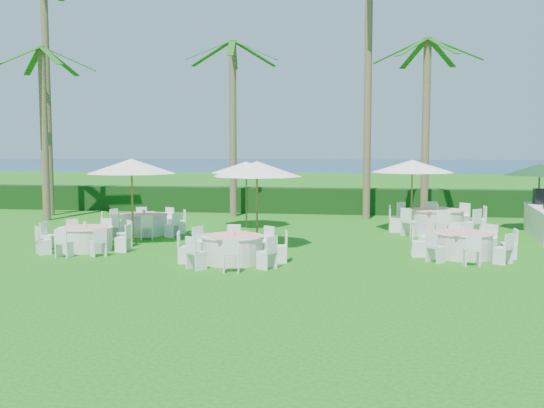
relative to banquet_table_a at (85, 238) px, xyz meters
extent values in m
plane|color=#11540E|center=(5.28, -0.41, -0.37)|extent=(120.00, 120.00, 0.00)
cube|color=black|center=(5.28, 11.59, 0.23)|extent=(34.00, 1.00, 1.20)
plane|color=#072148|center=(5.28, 101.59, -0.37)|extent=(260.00, 260.00, 0.00)
cylinder|color=silver|center=(0.00, 0.00, -0.04)|extent=(1.55, 1.55, 0.67)
cylinder|color=silver|center=(0.00, 0.00, 0.31)|extent=(1.62, 1.62, 0.03)
cube|color=pink|center=(0.00, 0.00, 0.33)|extent=(1.61, 1.61, 0.01)
cylinder|color=silver|center=(0.00, 0.00, 0.42)|extent=(0.11, 0.11, 0.14)
cube|color=white|center=(1.21, -0.05, 0.03)|extent=(0.39, 0.39, 0.81)
cube|color=white|center=(0.89, 0.82, 0.03)|extent=(0.53, 0.53, 0.81)
cube|color=white|center=(0.05, 1.21, 0.03)|extent=(0.39, 0.39, 0.81)
cube|color=white|center=(-0.82, 0.89, 0.03)|extent=(0.53, 0.53, 0.81)
cube|color=white|center=(-1.21, 0.05, 0.03)|extent=(0.39, 0.39, 0.81)
cube|color=white|center=(-0.89, -0.82, 0.03)|extent=(0.53, 0.53, 0.81)
cube|color=white|center=(-0.05, -1.21, 0.03)|extent=(0.39, 0.39, 0.81)
cube|color=white|center=(0.82, -0.89, 0.03)|extent=(0.53, 0.53, 0.81)
cylinder|color=silver|center=(4.81, -1.23, -0.02)|extent=(1.62, 1.62, 0.70)
cylinder|color=silver|center=(4.81, -1.23, 0.34)|extent=(1.68, 1.68, 0.03)
cube|color=pink|center=(4.81, -1.23, 0.36)|extent=(1.81, 1.81, 0.01)
cylinder|color=silver|center=(4.81, -1.23, 0.45)|extent=(0.11, 0.11, 0.15)
cube|color=white|center=(6.05, -0.99, 0.05)|extent=(0.46, 0.46, 0.84)
cube|color=white|center=(5.52, -0.18, 0.05)|extent=(0.55, 0.55, 0.84)
cube|color=white|center=(4.57, 0.01, 0.05)|extent=(0.46, 0.46, 0.84)
cube|color=white|center=(3.77, -0.53, 0.05)|extent=(0.55, 0.55, 0.84)
cube|color=white|center=(3.57, -1.47, 0.05)|extent=(0.46, 0.46, 0.84)
cube|color=white|center=(4.11, -2.28, 0.05)|extent=(0.55, 0.55, 0.84)
cube|color=white|center=(5.06, -2.47, 0.05)|extent=(0.46, 0.46, 0.84)
cube|color=white|center=(5.86, -1.93, 0.05)|extent=(0.55, 0.55, 0.84)
cylinder|color=silver|center=(11.05, 0.53, -0.03)|extent=(1.58, 1.58, 0.69)
cylinder|color=silver|center=(11.05, 0.53, 0.32)|extent=(1.65, 1.65, 0.03)
cube|color=pink|center=(11.05, 0.53, 0.35)|extent=(1.68, 1.68, 0.01)
cylinder|color=silver|center=(11.05, 0.53, 0.43)|extent=(0.11, 0.11, 0.15)
cube|color=white|center=(12.29, 0.56, 0.04)|extent=(0.39, 0.39, 0.82)
cube|color=white|center=(11.90, 1.42, 0.04)|extent=(0.54, 0.54, 0.82)
cube|color=white|center=(11.02, 1.76, 0.04)|extent=(0.39, 0.39, 0.82)
cube|color=white|center=(10.15, 1.37, 0.04)|extent=(0.54, 0.54, 0.82)
cube|color=white|center=(9.82, 0.49, 0.04)|extent=(0.39, 0.39, 0.82)
cube|color=white|center=(10.20, -0.37, 0.04)|extent=(0.54, 0.54, 0.82)
cube|color=white|center=(11.09, -0.71, 0.04)|extent=(0.39, 0.39, 0.82)
cube|color=white|center=(11.95, -0.32, 0.04)|extent=(0.54, 0.54, 0.82)
cylinder|color=silver|center=(0.53, 3.48, -0.02)|extent=(1.62, 1.62, 0.70)
cylinder|color=silver|center=(0.53, 3.48, 0.34)|extent=(1.69, 1.69, 0.03)
cube|color=pink|center=(0.53, 3.48, 0.36)|extent=(1.85, 1.85, 0.01)
cylinder|color=silver|center=(0.53, 3.48, 0.45)|extent=(0.11, 0.11, 0.15)
cube|color=white|center=(1.68, 4.01, 0.05)|extent=(0.52, 0.52, 0.84)
cube|color=white|center=(0.97, 4.67, 0.05)|extent=(0.51, 0.51, 0.84)
cube|color=white|center=(0.00, 4.63, 0.05)|extent=(0.52, 0.52, 0.84)
cube|color=white|center=(-0.66, 3.92, 0.05)|extent=(0.51, 0.51, 0.84)
cube|color=white|center=(-0.62, 2.96, 0.05)|extent=(0.52, 0.52, 0.84)
cube|color=white|center=(0.08, 2.30, 0.05)|extent=(0.51, 0.51, 0.84)
cube|color=white|center=(1.05, 2.33, 0.05)|extent=(0.52, 0.52, 0.84)
cube|color=white|center=(1.71, 3.04, 0.05)|extent=(0.51, 0.51, 0.84)
cylinder|color=silver|center=(10.88, 5.63, 0.04)|extent=(1.89, 1.89, 0.82)
cylinder|color=silver|center=(10.88, 5.63, 0.46)|extent=(1.97, 1.97, 0.03)
cube|color=pink|center=(10.88, 5.63, 0.48)|extent=(2.01, 2.01, 0.01)
cylinder|color=silver|center=(10.88, 5.63, 0.57)|extent=(0.13, 0.13, 0.18)
cube|color=white|center=(12.36, 5.66, 0.12)|extent=(0.47, 0.47, 0.98)
cube|color=white|center=(11.91, 6.70, 0.12)|extent=(0.65, 0.65, 0.98)
cube|color=white|center=(10.86, 7.11, 0.12)|extent=(0.47, 0.47, 0.98)
cube|color=white|center=(9.82, 6.66, 0.12)|extent=(0.65, 0.65, 0.98)
cube|color=white|center=(9.40, 5.61, 0.12)|extent=(0.47, 0.47, 0.98)
cube|color=white|center=(9.85, 4.57, 0.12)|extent=(0.65, 0.65, 0.98)
cube|color=white|center=(10.91, 4.16, 0.12)|extent=(0.47, 0.47, 0.98)
cube|color=white|center=(11.94, 4.61, 0.12)|extent=(0.65, 0.65, 0.98)
cylinder|color=brown|center=(0.83, 1.67, 0.94)|extent=(0.06, 0.06, 2.62)
cone|color=white|center=(0.83, 1.67, 2.12)|extent=(2.96, 2.96, 0.47)
sphere|color=brown|center=(0.83, 1.67, 2.28)|extent=(0.10, 0.10, 0.10)
cylinder|color=brown|center=(5.04, 1.18, 0.91)|extent=(0.06, 0.06, 2.57)
cone|color=white|center=(5.04, 1.18, 2.07)|extent=(2.75, 2.75, 0.46)
sphere|color=brown|center=(5.04, 1.18, 2.23)|extent=(0.10, 0.10, 0.10)
cylinder|color=brown|center=(3.76, 5.89, 0.86)|extent=(0.06, 0.06, 2.46)
cone|color=white|center=(3.76, 5.89, 1.97)|extent=(2.75, 2.75, 0.44)
sphere|color=brown|center=(3.76, 5.89, 2.12)|extent=(0.10, 0.10, 0.10)
cylinder|color=brown|center=(9.98, 5.71, 0.90)|extent=(0.06, 0.06, 2.54)
cone|color=white|center=(9.98, 5.71, 2.04)|extent=(2.99, 2.99, 0.46)
sphere|color=brown|center=(9.98, 5.71, 2.20)|extent=(0.10, 0.10, 0.10)
cylinder|color=brown|center=(14.63, 6.62, 0.83)|extent=(0.06, 0.06, 2.41)
cone|color=#103C1A|center=(14.63, 6.62, 1.91)|extent=(2.64, 2.64, 0.43)
sphere|color=brown|center=(14.63, 6.62, 2.06)|extent=(0.10, 0.10, 0.10)
cube|color=black|center=(14.62, 6.22, 0.95)|extent=(0.56, 0.66, 0.56)
cylinder|color=brown|center=(-6.00, 8.81, 5.19)|extent=(0.32, 0.32, 11.12)
cylinder|color=brown|center=(2.38, 9.73, 3.54)|extent=(0.32, 0.32, 7.82)
cube|color=#165715|center=(3.41, 9.35, 6.96)|extent=(2.17, 1.02, 1.00)
cube|color=#165715|center=(3.22, 10.43, 6.96)|extent=(1.87, 1.63, 1.00)
cube|color=#165715|center=(2.20, 10.81, 6.96)|extent=(0.65, 2.22, 1.00)
cube|color=#165715|center=(1.35, 10.11, 6.96)|extent=(2.17, 1.02, 1.00)
cube|color=#165715|center=(1.54, 9.03, 6.96)|extent=(1.87, 1.63, 1.00)
cube|color=#165715|center=(2.57, 8.65, 6.96)|extent=(0.65, 2.22, 1.00)
cylinder|color=brown|center=(8.33, 9.55, 5.38)|extent=(0.32, 0.32, 11.50)
cylinder|color=brown|center=(10.72, 8.92, 3.41)|extent=(0.32, 0.32, 7.57)
cube|color=#165715|center=(11.81, 8.82, 6.71)|extent=(2.22, 0.49, 1.00)
cube|color=#165715|center=(11.35, 9.82, 6.71)|extent=(1.51, 1.96, 1.00)
cube|color=#165715|center=(10.26, 9.92, 6.71)|extent=(1.17, 2.12, 1.00)
cube|color=#165715|center=(9.63, 9.03, 6.71)|extent=(2.22, 0.49, 1.00)
cube|color=#165715|center=(10.08, 8.03, 6.71)|extent=(1.51, 1.96, 1.00)
cube|color=#165715|center=(11.17, 7.93, 6.71)|extent=(1.17, 2.12, 1.00)
cylinder|color=brown|center=(-5.18, 6.99, 3.28)|extent=(0.32, 0.32, 7.32)
cube|color=#165715|center=(-4.13, 7.31, 6.45)|extent=(2.19, 0.91, 1.00)
cube|color=#165715|center=(-4.93, 8.06, 6.45)|extent=(0.77, 2.21, 1.00)
cube|color=#165715|center=(-5.98, 7.74, 6.45)|extent=(1.80, 1.71, 1.00)
cube|color=#165715|center=(-6.23, 6.68, 6.45)|extent=(2.19, 0.91, 1.00)
cube|color=#165715|center=(-5.43, 5.93, 6.45)|extent=(0.77, 2.21, 1.00)
cube|color=#165715|center=(-4.38, 6.24, 6.45)|extent=(1.80, 1.71, 1.00)
camera|label=1|loc=(8.37, -16.94, 2.67)|focal=40.00mm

